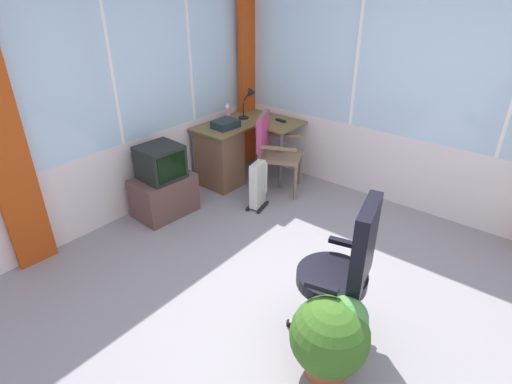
% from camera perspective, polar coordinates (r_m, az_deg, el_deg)
% --- Properties ---
extents(ground, '(5.08, 5.69, 0.06)m').
position_cam_1_polar(ground, '(3.53, 7.43, -15.30)').
color(ground, gray).
extents(north_window_panel, '(4.08, 0.07, 2.74)m').
position_cam_1_polar(north_window_panel, '(4.39, -19.31, 13.21)').
color(north_window_panel, silver).
rests_on(north_window_panel, ground).
extents(east_window_panel, '(0.07, 4.69, 2.74)m').
position_cam_1_polar(east_window_panel, '(4.62, 22.73, 13.28)').
color(east_window_panel, silver).
rests_on(east_window_panel, ground).
extents(curtain_corner, '(0.34, 0.08, 2.64)m').
position_cam_1_polar(curtain_corner, '(5.56, -1.05, 17.11)').
color(curtain_corner, '#B64213').
rests_on(curtain_corner, ground).
extents(desk, '(1.15, 0.98, 0.75)m').
position_cam_1_polar(desk, '(5.13, -4.67, 5.30)').
color(desk, brown).
rests_on(desk, ground).
extents(desk_lamp, '(0.23, 0.20, 0.39)m').
position_cam_1_polar(desk_lamp, '(5.29, -0.81, 12.99)').
color(desk_lamp, black).
rests_on(desk_lamp, desk).
extents(tv_remote, '(0.07, 0.15, 0.02)m').
position_cam_1_polar(tv_remote, '(5.23, 3.47, 9.93)').
color(tv_remote, black).
rests_on(tv_remote, desk).
extents(spray_bottle, '(0.06, 0.06, 0.22)m').
position_cam_1_polar(spray_bottle, '(5.29, -3.99, 11.18)').
color(spray_bottle, pink).
rests_on(spray_bottle, desk).
extents(paper_tray, '(0.32, 0.25, 0.09)m').
position_cam_1_polar(paper_tray, '(5.00, -4.25, 9.44)').
color(paper_tray, '#1E2D31').
rests_on(paper_tray, desk).
extents(wooden_armchair, '(0.64, 0.64, 0.96)m').
position_cam_1_polar(wooden_armchair, '(4.91, 2.03, 6.82)').
color(wooden_armchair, '#7D654B').
rests_on(wooden_armchair, ground).
extents(office_chair, '(0.62, 0.56, 1.14)m').
position_cam_1_polar(office_chair, '(2.88, 12.46, -9.98)').
color(office_chair, '#B7B7BF').
rests_on(office_chair, ground).
extents(tv_on_stand, '(0.67, 0.48, 0.81)m').
position_cam_1_polar(tv_on_stand, '(4.57, -12.85, 1.01)').
color(tv_on_stand, brown).
rests_on(tv_on_stand, ground).
extents(space_heater, '(0.33, 0.23, 0.55)m').
position_cam_1_polar(space_heater, '(4.62, 0.35, 1.06)').
color(space_heater, silver).
rests_on(space_heater, ground).
extents(potted_plant, '(0.52, 0.52, 0.60)m').
position_cam_1_polar(potted_plant, '(2.82, 10.49, -19.07)').
color(potted_plant, '#A35731').
rests_on(potted_plant, ground).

